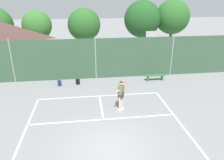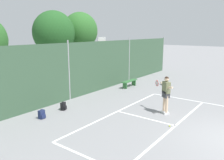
{
  "view_description": "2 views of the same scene",
  "coord_description": "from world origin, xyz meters",
  "px_view_note": "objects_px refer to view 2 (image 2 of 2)",
  "views": [
    {
      "loc": [
        -0.88,
        -7.73,
        6.44
      ],
      "look_at": [
        0.8,
        4.87,
        1.4
      ],
      "focal_mm": 34.03,
      "sensor_mm": 36.0,
      "label": 1
    },
    {
      "loc": [
        -8.87,
        -0.76,
        3.92
      ],
      "look_at": [
        0.84,
        6.49,
        1.35
      ],
      "focal_mm": 36.22,
      "sensor_mm": 36.0,
      "label": 2
    }
  ],
  "objects_px": {
    "tennis_player": "(166,92)",
    "tennis_ball": "(170,126)",
    "courtside_bench": "(129,82)",
    "backpack_black": "(63,106)",
    "basketball_hoop": "(101,53)",
    "backpack_navy": "(42,115)"
  },
  "relations": [
    {
      "from": "tennis_ball",
      "to": "backpack_black",
      "type": "height_order",
      "value": "backpack_black"
    },
    {
      "from": "tennis_ball",
      "to": "courtside_bench",
      "type": "xyz_separation_m",
      "value": [
        4.97,
        5.18,
        0.33
      ]
    },
    {
      "from": "courtside_bench",
      "to": "backpack_navy",
      "type": "bearing_deg",
      "value": -179.53
    },
    {
      "from": "tennis_ball",
      "to": "backpack_black",
      "type": "relative_size",
      "value": 0.14
    },
    {
      "from": "basketball_hoop",
      "to": "tennis_player",
      "type": "relative_size",
      "value": 1.91
    },
    {
      "from": "backpack_black",
      "to": "courtside_bench",
      "type": "relative_size",
      "value": 0.29
    },
    {
      "from": "backpack_black",
      "to": "courtside_bench",
      "type": "height_order",
      "value": "courtside_bench"
    },
    {
      "from": "basketball_hoop",
      "to": "courtside_bench",
      "type": "height_order",
      "value": "basketball_hoop"
    },
    {
      "from": "backpack_navy",
      "to": "courtside_bench",
      "type": "height_order",
      "value": "courtside_bench"
    },
    {
      "from": "basketball_hoop",
      "to": "courtside_bench",
      "type": "bearing_deg",
      "value": -96.32
    },
    {
      "from": "backpack_black",
      "to": "tennis_ball",
      "type": "bearing_deg",
      "value": -76.35
    },
    {
      "from": "tennis_player",
      "to": "courtside_bench",
      "type": "distance_m",
      "value": 5.68
    },
    {
      "from": "tennis_player",
      "to": "backpack_black",
      "type": "relative_size",
      "value": 4.01
    },
    {
      "from": "tennis_ball",
      "to": "backpack_navy",
      "type": "distance_m",
      "value": 5.77
    },
    {
      "from": "tennis_player",
      "to": "backpack_black",
      "type": "xyz_separation_m",
      "value": [
        -2.65,
        4.39,
        -0.92
      ]
    },
    {
      "from": "tennis_player",
      "to": "tennis_ball",
      "type": "relative_size",
      "value": 28.1
    },
    {
      "from": "tennis_player",
      "to": "tennis_ball",
      "type": "height_order",
      "value": "tennis_player"
    },
    {
      "from": "basketball_hoop",
      "to": "tennis_ball",
      "type": "xyz_separation_m",
      "value": [
        -5.29,
        -8.05,
        -2.28
      ]
    },
    {
      "from": "basketball_hoop",
      "to": "courtside_bench",
      "type": "relative_size",
      "value": 2.22
    },
    {
      "from": "tennis_player",
      "to": "courtside_bench",
      "type": "bearing_deg",
      "value": 50.46
    },
    {
      "from": "tennis_player",
      "to": "tennis_ball",
      "type": "distance_m",
      "value": 1.94
    },
    {
      "from": "basketball_hoop",
      "to": "backpack_black",
      "type": "xyz_separation_m",
      "value": [
        -6.56,
        -2.83,
        -2.12
      ]
    }
  ]
}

